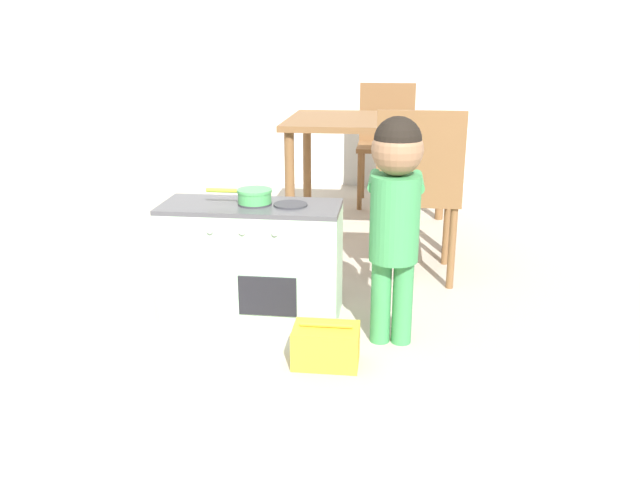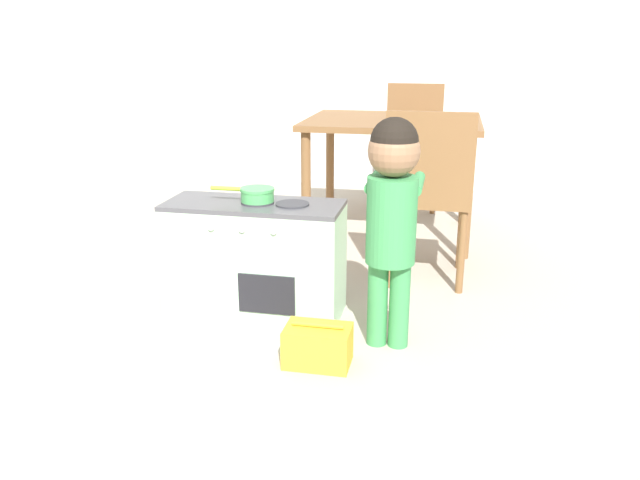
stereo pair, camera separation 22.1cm
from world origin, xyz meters
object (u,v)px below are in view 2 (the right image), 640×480
dining_table (393,135)px  toy_basket (318,346)px  child_figure (392,202)px  dining_chair_near (428,192)px  toy_pot (256,194)px  dining_chair_far (413,141)px  play_kitchen (255,259)px

dining_table → toy_basket: bearing=-93.3°
child_figure → dining_chair_near: (0.11, 0.71, -0.12)m
toy_pot → dining_chair_far: bearing=76.0°
play_kitchen → dining_table: bearing=70.4°
play_kitchen → dining_chair_far: 2.19m
play_kitchen → toy_pot: toy_pot is taller
play_kitchen → dining_chair_near: (0.72, 0.53, 0.21)m
child_figure → dining_chair_far: child_figure is taller
toy_pot → child_figure: bearing=-17.4°
play_kitchen → child_figure: (0.61, -0.19, 0.34)m
dining_chair_near → dining_chair_far: bearing=96.6°
child_figure → toy_basket: bearing=-137.9°
toy_basket → dining_chair_far: (0.17, 2.51, 0.39)m
dining_table → toy_pot: bearing=-109.0°
child_figure → dining_chair_near: bearing=81.1°
toy_basket → dining_table: bearing=86.7°
play_kitchen → child_figure: bearing=-17.0°
child_figure → dining_chair_far: (-0.07, 2.29, -0.12)m
dining_chair_near → dining_chair_far: 1.59m
dining_table → child_figure: bearing=-84.5°
child_figure → toy_basket: child_figure is taller
toy_basket → dining_table: 1.80m
play_kitchen → toy_basket: size_ratio=3.09×
play_kitchen → toy_basket: play_kitchen is taller
play_kitchen → toy_pot: 0.30m
dining_table → dining_chair_far: bearing=84.8°
dining_chair_far → play_kitchen: bearing=75.7°
toy_basket → dining_table: (0.10, 1.71, 0.55)m
dining_table → dining_chair_far: dining_chair_far is taller
dining_table → dining_chair_near: bearing=-72.0°
child_figure → dining_table: size_ratio=0.89×
play_kitchen → dining_chair_far: dining_chair_far is taller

